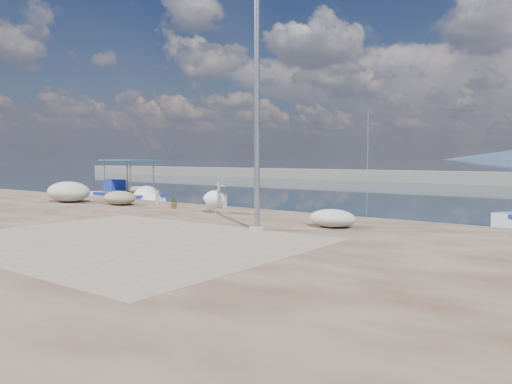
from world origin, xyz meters
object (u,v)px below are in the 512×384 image
object	(u,v)px
pelican	(215,199)
bollard_near	(225,200)
lamp_post	(257,115)
boat_left	(128,199)

from	to	relation	value
pelican	bollard_near	distance (m)	1.65
lamp_post	bollard_near	size ratio (longest dim) A/B	10.38
pelican	boat_left	bearing A→B (deg)	170.61
boat_left	bollard_near	bearing A→B (deg)	-10.17
lamp_post	pelican	bearing A→B (deg)	147.13
boat_left	pelican	xyz separation A→B (m)	(10.28, -4.20, 0.83)
bollard_near	pelican	bearing A→B (deg)	-62.87
pelican	lamp_post	world-z (taller)	lamp_post
boat_left	bollard_near	size ratio (longest dim) A/B	9.17
boat_left	lamp_post	xyz separation A→B (m)	(14.15, -6.70, 3.57)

